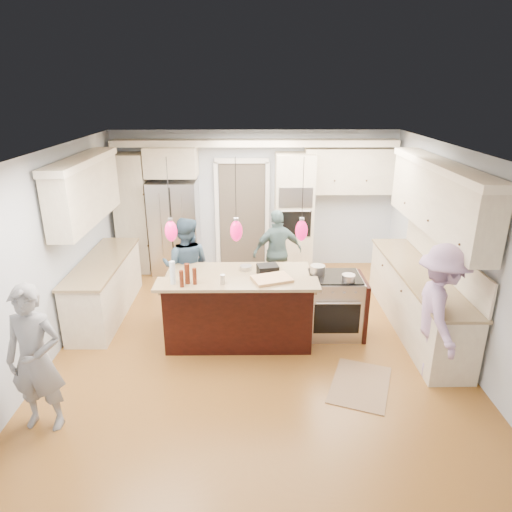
{
  "coord_description": "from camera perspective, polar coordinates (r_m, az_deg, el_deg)",
  "views": [
    {
      "loc": [
        -0.06,
        -5.85,
        3.46
      ],
      "look_at": [
        0.0,
        0.35,
        1.15
      ],
      "focal_mm": 32.0,
      "sensor_mm": 36.0,
      "label": 1
    }
  ],
  "objects": [
    {
      "name": "person_bar_end",
      "position": [
        5.33,
        -25.87,
        -11.54
      ],
      "size": [
        0.63,
        0.44,
        1.64
      ],
      "primitive_type": "imported",
      "rotation": [
        0.0,
        0.0,
        -0.08
      ],
      "color": "gray",
      "rests_on": "ground"
    },
    {
      "name": "person_far_left",
      "position": [
        7.29,
        -8.72,
        -1.27
      ],
      "size": [
        0.82,
        0.66,
        1.59
      ],
      "primitive_type": "imported",
      "rotation": [
        0.0,
        0.0,
        3.07
      ],
      "color": "#344D65",
      "rests_on": "ground"
    },
    {
      "name": "person_far_right",
      "position": [
        7.94,
        2.71,
        0.49
      ],
      "size": [
        0.95,
        0.59,
        1.51
      ],
      "primitive_type": "imported",
      "rotation": [
        0.0,
        0.0,
        3.41
      ],
      "color": "slate",
      "rests_on": "ground"
    },
    {
      "name": "pot_small",
      "position": [
        6.47,
        11.49,
        -2.69
      ],
      "size": [
        0.19,
        0.19,
        0.09
      ],
      "primitive_type": "cylinder",
      "color": "#B7B7BC",
      "rests_on": "island_range"
    },
    {
      "name": "island_range",
      "position": [
        6.82,
        9.87,
        -6.03
      ],
      "size": [
        0.82,
        0.71,
        0.92
      ],
      "color": "#B7B7BC",
      "rests_on": "ground"
    },
    {
      "name": "water_bottle",
      "position": [
        5.81,
        -10.39,
        -2.06
      ],
      "size": [
        0.07,
        0.07,
        0.3
      ],
      "primitive_type": "cylinder",
      "rotation": [
        0.0,
        0.0,
        -0.07
      ],
      "color": "silver",
      "rests_on": "kitchen_island"
    },
    {
      "name": "beer_bottle_b",
      "position": [
        5.72,
        -9.29,
        -2.82
      ],
      "size": [
        0.07,
        0.07,
        0.22
      ],
      "primitive_type": "cylinder",
      "rotation": [
        0.0,
        0.0,
        -0.33
      ],
      "color": "#4D1C0D",
      "rests_on": "kitchen_island"
    },
    {
      "name": "drink_can",
      "position": [
        5.77,
        -4.2,
        -2.92
      ],
      "size": [
        0.08,
        0.08,
        0.12
      ],
      "primitive_type": "cylinder",
      "rotation": [
        0.0,
        0.0,
        -0.18
      ],
      "color": "#B7B7BC",
      "rests_on": "kitchen_island"
    },
    {
      "name": "right_counter_run",
      "position": [
        7.07,
        20.25,
        -0.8
      ],
      "size": [
        0.64,
        3.1,
        2.51
      ],
      "color": "beige",
      "rests_on": "ground"
    },
    {
      "name": "pot_large",
      "position": [
        6.64,
        7.71,
        -1.68
      ],
      "size": [
        0.21,
        0.21,
        0.12
      ],
      "primitive_type": "cylinder",
      "color": "#B7B7BC",
      "rests_on": "island_range"
    },
    {
      "name": "beer_bottle_c",
      "position": [
        5.8,
        -8.6,
        -2.21
      ],
      "size": [
        0.08,
        0.08,
        0.27
      ],
      "primitive_type": "cylinder",
      "rotation": [
        0.0,
        0.0,
        0.25
      ],
      "color": "#4D1C0D",
      "rests_on": "kitchen_island"
    },
    {
      "name": "cutting_board",
      "position": [
        5.87,
        1.99,
        -2.88
      ],
      "size": [
        0.57,
        0.48,
        0.04
      ],
      "primitive_type": "cube",
      "rotation": [
        0.0,
        0.0,
        0.34
      ],
      "color": "tan",
      "rests_on": "kitchen_island"
    },
    {
      "name": "pendant_lights",
      "position": [
        5.6,
        -2.48,
        3.19
      ],
      "size": [
        1.75,
        0.15,
        1.03
      ],
      "color": "black",
      "rests_on": "ground"
    },
    {
      "name": "kitchen_island",
      "position": [
        6.63,
        -2.13,
        -6.24
      ],
      "size": [
        2.1,
        1.46,
        1.12
      ],
      "color": "black",
      "rests_on": "ground"
    },
    {
      "name": "oven_column",
      "position": [
        8.87,
        4.73,
        5.26
      ],
      "size": [
        0.72,
        0.69,
        2.3
      ],
      "color": "beige",
      "rests_on": "ground"
    },
    {
      "name": "room_shell",
      "position": [
        6.08,
        0.03,
        4.75
      ],
      "size": [
        5.54,
        6.04,
        2.72
      ],
      "color": "#B2BCC6",
      "rests_on": "ground"
    },
    {
      "name": "left_cabinets",
      "position": [
        7.47,
        -19.15,
        0.47
      ],
      "size": [
        0.64,
        2.3,
        2.51
      ],
      "color": "beige",
      "rests_on": "ground"
    },
    {
      "name": "back_upper_cabinets",
      "position": [
        8.83,
        -5.06,
        8.64
      ],
      "size": [
        5.3,
        0.61,
        2.54
      ],
      "color": "beige",
      "rests_on": "ground"
    },
    {
      "name": "beer_bottle_a",
      "position": [
        5.77,
        -7.68,
        -2.53
      ],
      "size": [
        0.06,
        0.06,
        0.22
      ],
      "primitive_type": "cylinder",
      "rotation": [
        0.0,
        0.0,
        0.02
      ],
      "color": "#4D1C0D",
      "rests_on": "kitchen_island"
    },
    {
      "name": "refrigerator",
      "position": [
        9.0,
        -10.08,
        3.57
      ],
      "size": [
        0.9,
        0.7,
        1.8
      ],
      "primitive_type": "cube",
      "color": "#B7B7BC",
      "rests_on": "ground"
    },
    {
      "name": "person_range_side",
      "position": [
        6.07,
        21.95,
        -6.49
      ],
      "size": [
        0.79,
        1.19,
        1.73
      ],
      "primitive_type": "imported",
      "rotation": [
        0.0,
        0.0,
        1.44
      ],
      "color": "#A583B1",
      "rests_on": "ground"
    },
    {
      "name": "ground_plane",
      "position": [
        6.8,
        0.03,
        -10.16
      ],
      "size": [
        6.0,
        6.0,
        0.0
      ],
      "primitive_type": "plane",
      "color": "#99652A",
      "rests_on": "ground"
    },
    {
      "name": "floor_rug",
      "position": [
        5.99,
        12.89,
        -15.39
      ],
      "size": [
        0.97,
        1.16,
        0.01
      ],
      "primitive_type": "cube",
      "rotation": [
        0.0,
        0.0,
        -0.36
      ],
      "color": "#9C7A55",
      "rests_on": "ground"
    }
  ]
}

